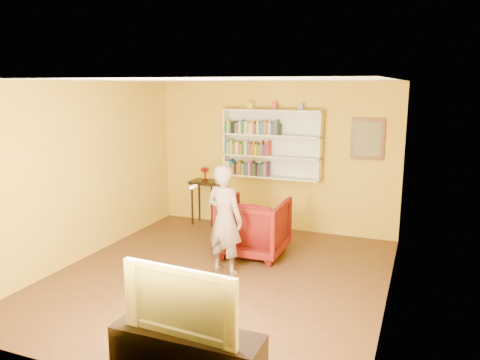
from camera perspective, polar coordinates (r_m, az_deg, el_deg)
name	(u,v)px	position (r m, az deg, el deg)	size (l,w,h in m)	color
room_shell	(218,207)	(6.38, -2.69, -3.29)	(5.30, 5.80, 2.88)	#432815
bookshelf	(273,144)	(8.48, 4.02, 4.40)	(1.80, 0.29, 1.23)	silver
books_row_lower	(248,169)	(8.59, 0.97, 1.41)	(0.82, 0.19, 0.27)	yellow
books_row_middle	(248,148)	(8.54, 0.95, 3.90)	(0.83, 0.19, 0.27)	#2349A0
books_row_upper	(253,128)	(8.46, 1.61, 6.39)	(1.03, 0.19, 0.27)	#17672D
ornament_left	(251,106)	(8.50, 1.31, 9.04)	(0.09, 0.09, 0.12)	gold
ornament_centre	(274,106)	(8.35, 4.21, 8.98)	(0.09, 0.09, 0.12)	#A83849
ornament_right	(301,107)	(8.22, 7.48, 8.80)	(0.07, 0.07, 0.10)	slate
framed_painting	(367,139)	(8.17, 15.28, 4.85)	(0.55, 0.05, 0.70)	#593219
console_table	(205,188)	(8.96, -4.27, -1.00)	(0.52, 0.40, 0.85)	black
ruby_lustre	(205,171)	(8.90, -4.30, 1.10)	(0.16, 0.16, 0.26)	maroon
armchair	(254,227)	(7.38, 1.71, -5.73)	(0.97, 1.00, 0.91)	#4A0507
person	(225,219)	(6.60, -1.90, -4.83)	(0.57, 0.38, 1.57)	#735E54
game_remote	(193,187)	(6.32, -5.71, -0.81)	(0.04, 0.15, 0.04)	white
tv_cabinet	(187,356)	(4.52, -6.42, -20.56)	(1.40, 0.42, 0.50)	black
television	(186,298)	(4.25, -6.60, -14.05)	(1.11, 0.15, 0.64)	black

